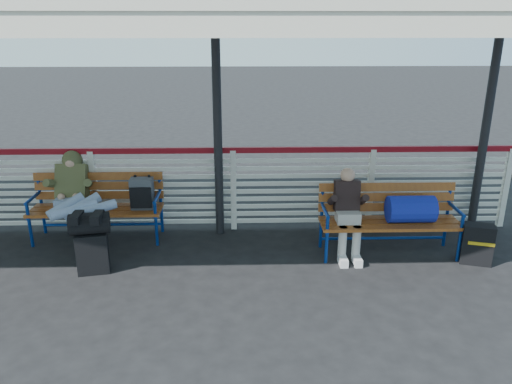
{
  "coord_description": "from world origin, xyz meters",
  "views": [
    {
      "loc": [
        2.14,
        -4.96,
        2.93
      ],
      "look_at": [
        2.3,
        1.0,
        0.88
      ],
      "focal_mm": 35.0,
      "sensor_mm": 36.0,
      "label": 1
    }
  ],
  "objects_px": {
    "bench_right": "(400,211)",
    "companion_person": "(348,212)",
    "luggage_stack": "(91,240)",
    "traveler_man": "(77,201)",
    "suitcase_side": "(477,244)",
    "bench_left": "(110,199)"
  },
  "relations": [
    {
      "from": "bench_right",
      "to": "companion_person",
      "type": "bearing_deg",
      "value": -179.52
    },
    {
      "from": "luggage_stack",
      "to": "traveler_man",
      "type": "distance_m",
      "value": 0.8
    },
    {
      "from": "bench_right",
      "to": "traveler_man",
      "type": "height_order",
      "value": "traveler_man"
    },
    {
      "from": "luggage_stack",
      "to": "companion_person",
      "type": "relative_size",
      "value": 0.67
    },
    {
      "from": "bench_right",
      "to": "suitcase_side",
      "type": "bearing_deg",
      "value": -18.24
    },
    {
      "from": "luggage_stack",
      "to": "suitcase_side",
      "type": "relative_size",
      "value": 1.48
    },
    {
      "from": "luggage_stack",
      "to": "companion_person",
      "type": "bearing_deg",
      "value": -3.4
    },
    {
      "from": "traveler_man",
      "to": "suitcase_side",
      "type": "xyz_separation_m",
      "value": [
        5.13,
        -0.55,
        -0.43
      ]
    },
    {
      "from": "bench_right",
      "to": "companion_person",
      "type": "distance_m",
      "value": 0.68
    },
    {
      "from": "bench_left",
      "to": "traveler_man",
      "type": "xyz_separation_m",
      "value": [
        -0.32,
        -0.37,
        0.1
      ]
    },
    {
      "from": "luggage_stack",
      "to": "traveler_man",
      "type": "bearing_deg",
      "value": 106.8
    },
    {
      "from": "bench_left",
      "to": "suitcase_side",
      "type": "relative_size",
      "value": 3.46
    },
    {
      "from": "bench_left",
      "to": "companion_person",
      "type": "bearing_deg",
      "value": -10.98
    },
    {
      "from": "traveler_man",
      "to": "luggage_stack",
      "type": "bearing_deg",
      "value": -62.46
    },
    {
      "from": "companion_person",
      "to": "bench_left",
      "type": "bearing_deg",
      "value": 169.02
    },
    {
      "from": "luggage_stack",
      "to": "bench_right",
      "type": "distance_m",
      "value": 3.89
    },
    {
      "from": "bench_left",
      "to": "companion_person",
      "type": "xyz_separation_m",
      "value": [
        3.21,
        -0.62,
        0.01
      ]
    },
    {
      "from": "companion_person",
      "to": "luggage_stack",
      "type": "bearing_deg",
      "value": -172.67
    },
    {
      "from": "bench_left",
      "to": "suitcase_side",
      "type": "height_order",
      "value": "bench_left"
    },
    {
      "from": "bench_right",
      "to": "traveler_man",
      "type": "distance_m",
      "value": 4.22
    },
    {
      "from": "luggage_stack",
      "to": "traveler_man",
      "type": "relative_size",
      "value": 0.48
    },
    {
      "from": "bench_left",
      "to": "suitcase_side",
      "type": "xyz_separation_m",
      "value": [
        4.81,
        -0.92,
        -0.33
      ]
    }
  ]
}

